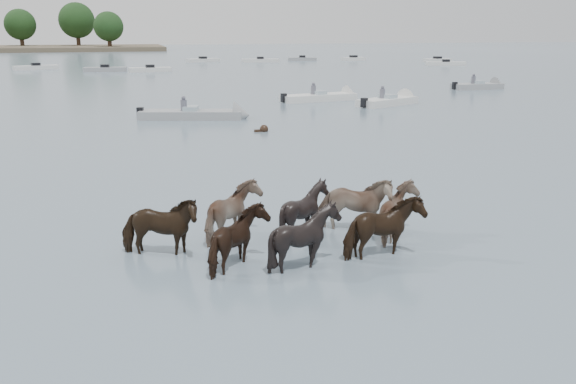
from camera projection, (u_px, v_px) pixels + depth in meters
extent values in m
plane|color=#4A5B6B|center=(201.00, 298.00, 11.46)|extent=(400.00, 400.00, 0.00)
imported|color=black|center=(160.00, 230.00, 13.44)|extent=(2.02, 1.35, 1.56)
imported|color=#7B6953|center=(235.00, 215.00, 14.59)|extent=(1.70, 1.84, 1.53)
imported|color=black|center=(304.00, 212.00, 14.77)|extent=(1.60, 1.47, 1.53)
imported|color=#8D735F|center=(354.00, 207.00, 15.10)|extent=(2.08, 1.52, 1.60)
imported|color=black|center=(241.00, 243.00, 12.76)|extent=(1.62, 1.76, 1.47)
imported|color=black|center=(305.00, 240.00, 12.79)|extent=(1.85, 1.79, 1.57)
imported|color=black|center=(383.00, 231.00, 13.35)|extent=(1.97, 1.17, 1.56)
imported|color=#7D6B55|center=(401.00, 215.00, 14.63)|extent=(1.54, 1.71, 1.50)
sphere|color=black|center=(264.00, 129.00, 30.07)|extent=(0.44, 0.44, 0.44)
cube|color=black|center=(259.00, 131.00, 30.04)|extent=(0.50, 0.22, 0.18)
cube|color=gray|center=(191.00, 115.00, 34.37)|extent=(6.07, 3.11, 0.55)
cone|color=gray|center=(242.00, 115.00, 34.37)|extent=(1.30, 1.78, 1.60)
cube|color=#99ADB7|center=(191.00, 109.00, 34.28)|extent=(1.07, 1.29, 0.35)
cube|color=black|center=(140.00, 113.00, 34.33)|extent=(0.43, 0.43, 0.60)
cylinder|color=#595966|center=(184.00, 106.00, 34.12)|extent=(0.36, 0.36, 0.70)
sphere|color=#595966|center=(183.00, 98.00, 34.00)|extent=(0.24, 0.24, 0.24)
cube|color=silver|center=(319.00, 98.00, 43.02)|extent=(5.81, 2.62, 0.55)
cone|color=silver|center=(352.00, 96.00, 44.23)|extent=(1.18, 1.74, 1.60)
cube|color=#99ADB7|center=(319.00, 93.00, 42.93)|extent=(1.00, 1.25, 0.35)
cube|color=black|center=(284.00, 98.00, 41.78)|extent=(0.41, 0.41, 0.60)
cylinder|color=#595966|center=(313.00, 90.00, 42.77)|extent=(0.36, 0.36, 0.70)
sphere|color=#595966|center=(313.00, 84.00, 42.65)|extent=(0.24, 0.24, 0.24)
cube|color=silver|center=(387.00, 102.00, 40.56)|extent=(4.97, 3.51, 0.55)
cone|color=silver|center=(409.00, 99.00, 42.08)|extent=(1.51, 1.83, 1.60)
cube|color=#99ADB7|center=(388.00, 97.00, 40.47)|extent=(1.21, 1.36, 0.35)
cube|color=black|center=(364.00, 103.00, 39.01)|extent=(0.47, 0.47, 0.60)
cylinder|color=#595966|center=(382.00, 94.00, 40.32)|extent=(0.36, 0.36, 0.70)
sphere|color=#595966|center=(383.00, 87.00, 40.20)|extent=(0.24, 0.24, 0.24)
cube|color=gray|center=(477.00, 87.00, 51.47)|extent=(4.35, 1.61, 0.55)
cone|color=gray|center=(499.00, 86.00, 52.04)|extent=(0.90, 1.60, 1.60)
cube|color=#99ADB7|center=(477.00, 83.00, 51.38)|extent=(0.80, 1.12, 0.35)
cube|color=black|center=(455.00, 86.00, 50.87)|extent=(0.35, 0.35, 0.60)
cylinder|color=#595966|center=(473.00, 80.00, 51.23)|extent=(0.36, 0.36, 0.70)
sphere|color=#595966|center=(474.00, 75.00, 51.11)|extent=(0.24, 0.24, 0.24)
cube|color=silver|center=(36.00, 68.00, 76.35)|extent=(5.57, 3.10, 0.60)
cube|color=black|center=(36.00, 65.00, 76.25)|extent=(1.26, 1.26, 0.50)
cube|color=gray|center=(105.00, 70.00, 72.86)|extent=(5.18, 2.05, 0.60)
cube|color=black|center=(105.00, 66.00, 72.76)|extent=(1.11, 1.11, 0.50)
cube|color=silver|center=(150.00, 70.00, 72.31)|extent=(5.06, 1.79, 0.60)
cube|color=black|center=(150.00, 67.00, 72.21)|extent=(1.06, 1.06, 0.50)
cube|color=silver|center=(203.00, 61.00, 94.08)|extent=(5.50, 3.28, 0.60)
cube|color=black|center=(203.00, 58.00, 93.98)|extent=(1.29, 1.29, 0.50)
cube|color=silver|center=(260.00, 61.00, 93.38)|extent=(5.95, 2.17, 0.60)
cube|color=black|center=(260.00, 58.00, 93.28)|extent=(1.11, 1.11, 0.50)
cube|color=gray|center=(302.00, 59.00, 98.19)|extent=(4.95, 2.75, 0.60)
cube|color=black|center=(302.00, 57.00, 98.09)|extent=(1.24, 1.24, 0.50)
cube|color=silver|center=(353.00, 59.00, 98.36)|extent=(4.26, 2.33, 0.60)
cube|color=black|center=(353.00, 57.00, 98.26)|extent=(1.19, 1.19, 0.50)
cube|color=silver|center=(446.00, 64.00, 84.99)|extent=(5.67, 3.42, 0.60)
cube|color=black|center=(446.00, 61.00, 84.89)|extent=(1.30, 1.30, 0.50)
cube|color=silver|center=(437.00, 60.00, 94.28)|extent=(4.90, 2.38, 0.60)
cube|color=black|center=(437.00, 58.00, 94.18)|extent=(1.17, 1.17, 0.50)
cylinder|color=#382619|center=(22.00, 43.00, 150.42)|extent=(1.00, 1.00, 3.42)
sphere|color=black|center=(20.00, 24.00, 149.24)|extent=(7.60, 7.60, 7.60)
cylinder|color=#382619|center=(78.00, 41.00, 152.89)|extent=(1.00, 1.00, 3.99)
sphere|color=black|center=(77.00, 20.00, 151.52)|extent=(8.87, 8.87, 8.87)
cylinder|color=#382619|center=(110.00, 44.00, 143.48)|extent=(1.00, 1.00, 3.14)
sphere|color=black|center=(108.00, 26.00, 142.40)|extent=(6.97, 6.97, 6.97)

